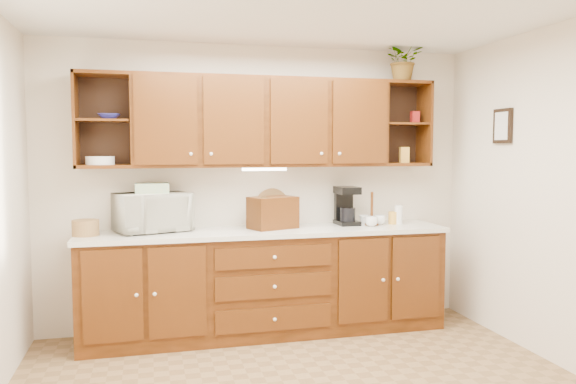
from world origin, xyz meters
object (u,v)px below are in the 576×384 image
coffee_maker (346,206)px  potted_plant (404,60)px  microwave (152,212)px  bread_box (273,213)px

coffee_maker → potted_plant: (0.55, -0.04, 1.37)m
microwave → potted_plant: bearing=-20.4°
bread_box → potted_plant: (1.28, 0.06, 1.40)m
bread_box → potted_plant: 1.90m
coffee_maker → microwave: bearing=178.6°
bread_box → coffee_maker: (0.73, 0.09, 0.03)m
microwave → potted_plant: 2.70m
microwave → coffee_maker: 1.78m
bread_box → coffee_maker: bearing=-13.4°
microwave → bread_box: 1.05m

